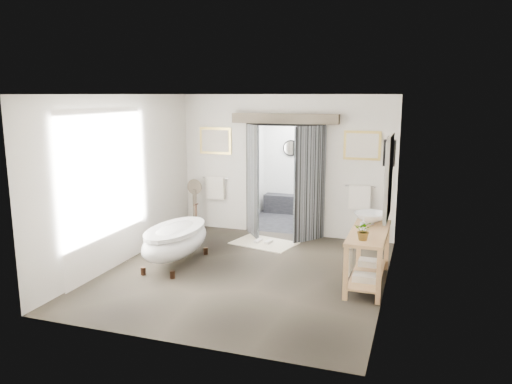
% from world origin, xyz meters
% --- Properties ---
extents(ground_plane, '(5.00, 5.00, 0.00)m').
position_xyz_m(ground_plane, '(0.00, 0.00, 0.00)').
color(ground_plane, '#4C4335').
extents(room_shell, '(4.52, 5.02, 2.91)m').
position_xyz_m(room_shell, '(-0.04, -0.13, 1.86)').
color(room_shell, beige).
rests_on(room_shell, ground_plane).
extents(shower_room, '(2.22, 2.01, 2.51)m').
position_xyz_m(shower_room, '(0.00, 3.99, 0.91)').
color(shower_room, black).
rests_on(shower_room, ground_plane).
extents(back_wall_dressing, '(3.82, 0.74, 2.52)m').
position_xyz_m(back_wall_dressing, '(0.00, 2.32, 1.56)').
color(back_wall_dressing, black).
rests_on(back_wall_dressing, ground_plane).
extents(clawfoot_tub, '(0.82, 1.82, 0.89)m').
position_xyz_m(clawfoot_tub, '(-1.27, 0.03, 0.44)').
color(clawfoot_tub, '#321E13').
rests_on(clawfoot_tub, ground_plane).
extents(vanity, '(0.57, 1.60, 0.85)m').
position_xyz_m(vanity, '(1.95, 0.14, 0.51)').
color(vanity, tan).
rests_on(vanity, ground_plane).
extents(pedestal_mirror, '(0.33, 0.22, 1.13)m').
position_xyz_m(pedestal_mirror, '(-1.90, 2.11, 0.48)').
color(pedestal_mirror, brown).
rests_on(pedestal_mirror, ground_plane).
extents(rug, '(1.36, 1.06, 0.01)m').
position_xyz_m(rug, '(-0.19, 1.67, 0.01)').
color(rug, beige).
rests_on(rug, ground_plane).
extents(slippers, '(0.34, 0.25, 0.05)m').
position_xyz_m(slippers, '(-0.21, 1.69, 0.04)').
color(slippers, silver).
rests_on(slippers, rug).
extents(basin, '(0.58, 0.58, 0.19)m').
position_xyz_m(basin, '(1.95, 0.59, 0.94)').
color(basin, white).
rests_on(basin, vanity).
extents(plant, '(0.27, 0.24, 0.29)m').
position_xyz_m(plant, '(1.95, -0.37, 0.99)').
color(plant, gray).
rests_on(plant, vanity).
extents(soap_bottle_a, '(0.11, 0.11, 0.18)m').
position_xyz_m(soap_bottle_a, '(1.88, 0.18, 0.94)').
color(soap_bottle_a, gray).
rests_on(soap_bottle_a, vanity).
extents(soap_bottle_b, '(0.17, 0.17, 0.16)m').
position_xyz_m(soap_bottle_b, '(1.97, 0.88, 0.93)').
color(soap_bottle_b, gray).
rests_on(soap_bottle_b, vanity).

